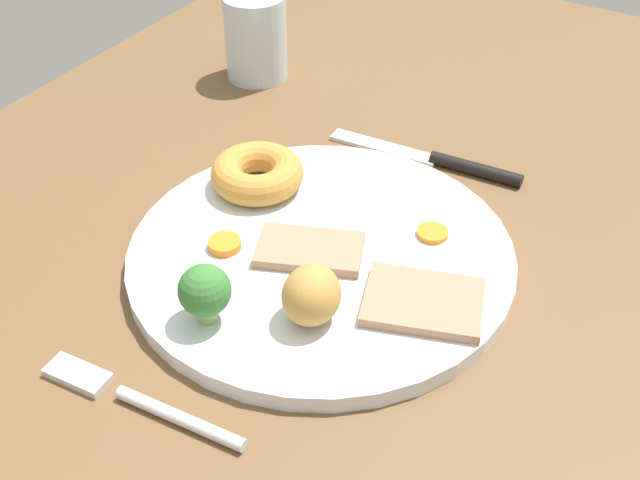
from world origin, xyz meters
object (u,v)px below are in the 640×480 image
(roast_potato_left, at_px, (311,295))
(carrot_coin_front, at_px, (225,244))
(yorkshire_pudding, at_px, (257,173))
(broccoli_floret, at_px, (205,292))
(meat_slice_under, at_px, (310,250))
(water_glass, at_px, (256,37))
(fork, at_px, (136,400))
(dinner_plate, at_px, (320,257))
(knife, at_px, (441,161))
(meat_slice_main, at_px, (423,302))
(carrot_coin_back, at_px, (433,233))

(roast_potato_left, distance_m, carrot_coin_front, 0.10)
(yorkshire_pudding, relative_size, broccoli_floret, 1.74)
(meat_slice_under, distance_m, water_glass, 0.32)
(meat_slice_under, bearing_deg, fork, 171.34)
(yorkshire_pudding, distance_m, roast_potato_left, 0.17)
(dinner_plate, bearing_deg, roast_potato_left, -153.85)
(carrot_coin_front, relative_size, broccoli_floret, 0.57)
(dinner_plate, relative_size, fork, 1.96)
(broccoli_floret, xyz_separation_m, fork, (-0.08, 0.00, -0.04))
(knife, height_order, water_glass, water_glass)
(carrot_coin_front, bearing_deg, water_glass, 29.47)
(meat_slice_main, relative_size, meat_slice_under, 1.04)
(meat_slice_main, bearing_deg, water_glass, 51.15)
(carrot_coin_front, bearing_deg, meat_slice_main, -83.36)
(meat_slice_under, height_order, carrot_coin_front, meat_slice_under)
(yorkshire_pudding, xyz_separation_m, carrot_coin_front, (-0.08, -0.02, -0.01))
(carrot_coin_front, xyz_separation_m, water_glass, (0.27, 0.15, 0.03))
(fork, xyz_separation_m, knife, (0.36, -0.05, 0.00))
(meat_slice_under, height_order, broccoli_floret, broccoli_floret)
(yorkshire_pudding, distance_m, carrot_coin_back, 0.16)
(roast_potato_left, bearing_deg, meat_slice_main, -50.74)
(knife, bearing_deg, meat_slice_main, 107.38)
(meat_slice_under, distance_m, knife, 0.19)
(dinner_plate, distance_m, broccoli_floret, 0.11)
(fork, bearing_deg, meat_slice_under, -102.17)
(dinner_plate, relative_size, meat_slice_under, 3.72)
(dinner_plate, height_order, broccoli_floret, broccoli_floret)
(broccoli_floret, bearing_deg, knife, -10.62)
(yorkshire_pudding, relative_size, carrot_coin_back, 3.15)
(carrot_coin_front, distance_m, broccoli_floret, 0.08)
(meat_slice_under, distance_m, fork, 0.18)
(carrot_coin_back, height_order, knife, carrot_coin_back)
(carrot_coin_front, height_order, knife, carrot_coin_front)
(meat_slice_under, distance_m, carrot_coin_back, 0.10)
(carrot_coin_back, relative_size, fork, 0.16)
(dinner_plate, distance_m, carrot_coin_front, 0.07)
(fork, distance_m, knife, 0.36)
(broccoli_floret, bearing_deg, dinner_plate, -15.43)
(water_glass, bearing_deg, carrot_coin_back, -121.50)
(meat_slice_main, bearing_deg, carrot_coin_front, 96.64)
(meat_slice_main, xyz_separation_m, carrot_coin_back, (0.08, 0.03, -0.00))
(dinner_plate, xyz_separation_m, yorkshire_pudding, (0.05, 0.09, 0.02))
(carrot_coin_front, xyz_separation_m, knife, (0.21, -0.09, -0.01))
(roast_potato_left, height_order, water_glass, water_glass)
(knife, bearing_deg, carrot_coin_front, 64.25)
(meat_slice_under, xyz_separation_m, roast_potato_left, (-0.06, -0.04, 0.02))
(knife, bearing_deg, carrot_coin_back, 107.64)
(roast_potato_left, bearing_deg, carrot_coin_back, -14.83)
(fork, height_order, water_glass, water_glass)
(meat_slice_main, relative_size, broccoli_floret, 1.85)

